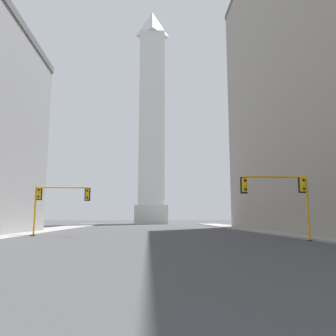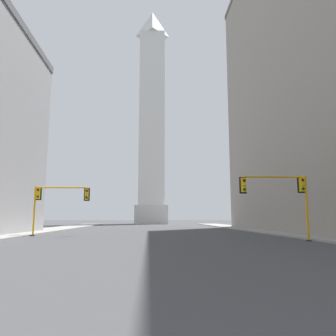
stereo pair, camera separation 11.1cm
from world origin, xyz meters
name	(u,v)px [view 1 (the left image)]	position (x,y,z in m)	size (l,w,h in m)	color
sidewalk_left	(1,236)	(-14.71, 32.63, 0.07)	(5.00, 108.76, 0.15)	gray
sidewalk_right	(301,235)	(14.71, 32.63, 0.07)	(5.00, 108.76, 0.15)	gray
obelisk	(152,117)	(0.00, 90.63, 30.20)	(8.86, 8.86, 62.87)	silver
traffic_light_mid_left	(55,198)	(-10.07, 33.45, 3.74)	(5.58, 0.52, 4.90)	orange
traffic_light_mid_right	(284,191)	(9.96, 25.11, 3.90)	(5.48, 0.51, 5.10)	orange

